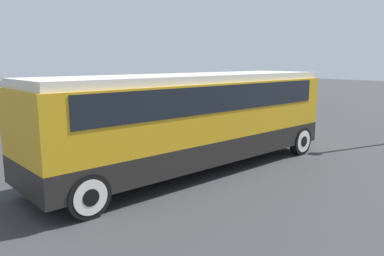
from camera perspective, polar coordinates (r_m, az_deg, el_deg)
name	(u,v)px	position (r m, az deg, el deg)	size (l,w,h in m)	color
ground_plane	(192,170)	(11.83, 0.00, -6.41)	(120.00, 120.00, 0.00)	#38383A
tour_bus	(194,113)	(11.52, 0.35, 2.28)	(10.21, 2.69, 2.98)	black
parked_car_near	(143,121)	(17.09, -7.44, 1.11)	(4.79, 1.98, 1.42)	black
parked_car_mid	(106,115)	(19.57, -13.02, 1.92)	(4.49, 1.92, 1.31)	navy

